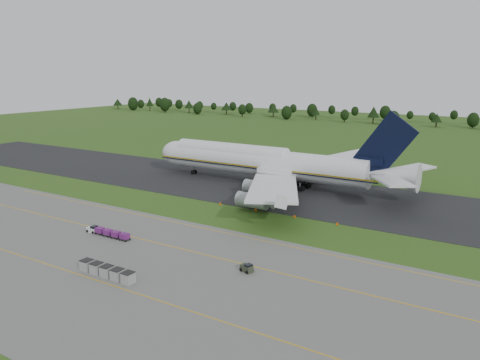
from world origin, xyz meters
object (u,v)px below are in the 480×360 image
Objects in this scene: aircraft at (267,162)px; uld_row at (107,271)px; baggage_train at (107,232)px; utility_cart at (247,268)px; edge_markers at (275,213)px.

aircraft reaches higher than uld_row.
utility_cart is (33.37, -0.19, -0.18)m from baggage_train.
baggage_train is 20.20m from uld_row.
baggage_train is (-6.23, -57.12, -5.90)m from aircraft.
utility_cart is at bearing 36.17° from uld_row.
aircraft is 2.65× the size of edge_markers.
uld_row is (14.77, -13.79, 0.17)m from baggage_train.
utility_cart is at bearing -0.32° from baggage_train.
utility_cart is 0.21× the size of uld_row.
baggage_train is at bearing 136.96° from uld_row.
uld_row is 0.36× the size of edge_markers.
uld_row reaches higher than baggage_train.
uld_row reaches higher than edge_markers.
aircraft reaches higher than edge_markers.
utility_cart is 0.08× the size of edge_markers.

